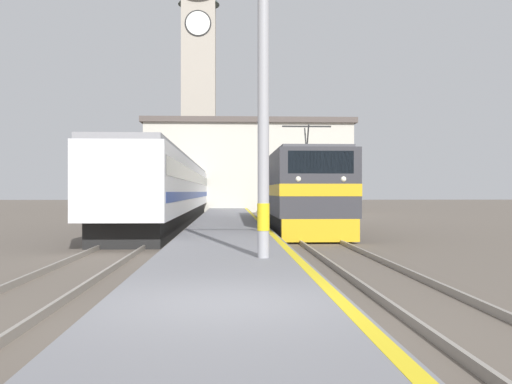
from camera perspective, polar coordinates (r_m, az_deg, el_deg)
name	(u,v)px	position (r m, az deg, el deg)	size (l,w,h in m)	color
ground_plane	(228,221)	(37.94, -2.65, -2.78)	(200.00, 200.00, 0.00)	#60564C
platform	(228,222)	(32.93, -2.66, -2.86)	(3.35, 140.00, 0.41)	slate
rail_track_near	(287,225)	(33.10, 2.99, -3.14)	(2.83, 140.00, 0.16)	#60564C
rail_track_far	(167,225)	(33.12, -8.52, -3.14)	(2.83, 140.00, 0.16)	#60564C
locomotive_train	(296,192)	(28.64, 3.85, 0.02)	(2.92, 15.52, 4.60)	black
passenger_train	(177,190)	(39.74, -7.52, 0.22)	(2.92, 42.61, 3.67)	black
catenary_mast	(268,92)	(13.35, 1.18, 9.52)	(2.76, 0.27, 7.31)	#9E9EA3
clock_tower	(199,85)	(68.96, -5.46, 10.16)	(4.69, 4.69, 26.39)	#ADA393
station_building	(248,166)	(56.79, -0.76, 2.49)	(19.40, 7.81, 8.53)	beige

